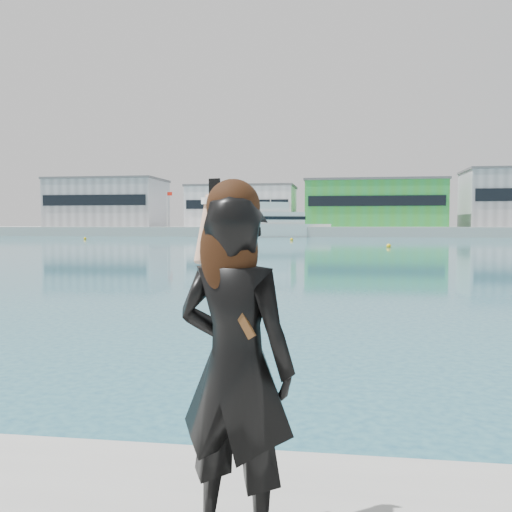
{
  "coord_description": "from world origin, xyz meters",
  "views": [
    {
      "loc": [
        1.19,
        -3.0,
        2.42
      ],
      "look_at": [
        0.65,
        0.54,
        2.23
      ],
      "focal_mm": 40.0,
      "sensor_mm": 36.0,
      "label": 1
    }
  ],
  "objects_px": {
    "buoy_far": "(85,239)",
    "buoy_near": "(389,247)",
    "motor_yacht": "(278,224)",
    "woman": "(235,356)",
    "buoy_extra": "(292,240)"
  },
  "relations": [
    {
      "from": "buoy_far",
      "to": "buoy_near",
      "type": "bearing_deg",
      "value": -29.41
    },
    {
      "from": "motor_yacht",
      "to": "buoy_near",
      "type": "height_order",
      "value": "motor_yacht"
    },
    {
      "from": "woman",
      "to": "buoy_near",
      "type": "bearing_deg",
      "value": -78.75
    },
    {
      "from": "buoy_near",
      "to": "woman",
      "type": "xyz_separation_m",
      "value": [
        -5.42,
        -59.82,
        1.75
      ]
    },
    {
      "from": "buoy_far",
      "to": "buoy_extra",
      "type": "height_order",
      "value": "same"
    },
    {
      "from": "buoy_near",
      "to": "buoy_far",
      "type": "distance_m",
      "value": 54.31
    },
    {
      "from": "buoy_extra",
      "to": "woman",
      "type": "xyz_separation_m",
      "value": [
        7.35,
        -85.48,
        1.75
      ]
    },
    {
      "from": "motor_yacht",
      "to": "buoy_near",
      "type": "bearing_deg",
      "value": -94.53
    },
    {
      "from": "woman",
      "to": "buoy_extra",
      "type": "bearing_deg",
      "value": -68.66
    },
    {
      "from": "motor_yacht",
      "to": "buoy_far",
      "type": "xyz_separation_m",
      "value": [
        -29.59,
        -24.08,
        -2.55
      ]
    },
    {
      "from": "buoy_far",
      "to": "woman",
      "type": "height_order",
      "value": "woman"
    },
    {
      "from": "motor_yacht",
      "to": "woman",
      "type": "bearing_deg",
      "value": -107.43
    },
    {
      "from": "buoy_near",
      "to": "buoy_far",
      "type": "relative_size",
      "value": 1.0
    },
    {
      "from": "woman",
      "to": "motor_yacht",
      "type": "bearing_deg",
      "value": -67.23
    },
    {
      "from": "buoy_near",
      "to": "woman",
      "type": "height_order",
      "value": "woman"
    }
  ]
}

